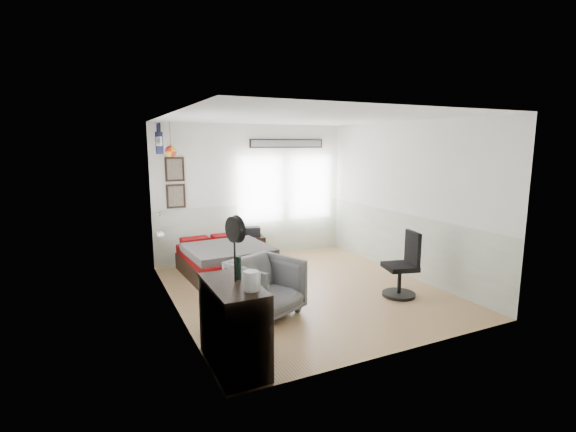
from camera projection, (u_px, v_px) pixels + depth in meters
name	position (u px, v px, depth m)	size (l,w,h in m)	color
ground_plane	(304.00, 290.00, 6.68)	(4.00, 4.50, 0.01)	#977348
room_shell	(295.00, 189.00, 6.54)	(4.02, 4.52, 2.71)	silver
wall_decor	(202.00, 156.00, 7.59)	(3.55, 1.32, 1.44)	#352217
bed	(224.00, 261.00, 7.33)	(1.41, 1.89, 0.58)	black
dresser	(234.00, 325.00, 4.34)	(0.48, 1.00, 0.90)	black
armchair	(266.00, 287.00, 5.69)	(0.82, 0.85, 0.77)	#5B5B5C
nightstand	(252.00, 248.00, 8.37)	(0.48, 0.39, 0.48)	black
task_chair	(403.00, 270.00, 6.36)	(0.54, 0.54, 1.01)	black
kettle	(251.00, 281.00, 4.04)	(0.17, 0.15, 0.20)	silver
bottle	(238.00, 268.00, 4.38)	(0.06, 0.06, 0.25)	black
stand_fan	(235.00, 231.00, 4.24)	(0.14, 0.28, 0.70)	black
black_bag	(251.00, 232.00, 8.31)	(0.33, 0.21, 0.19)	black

